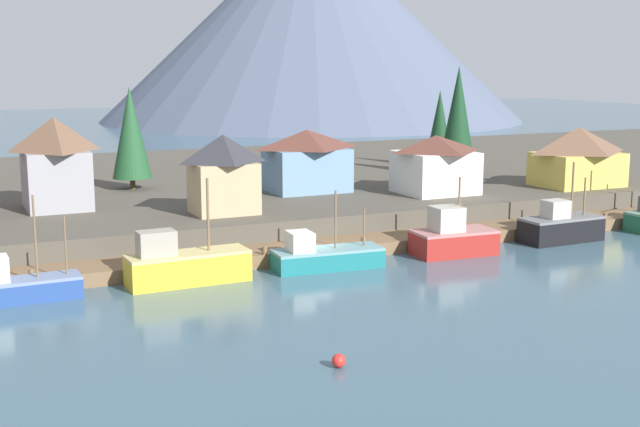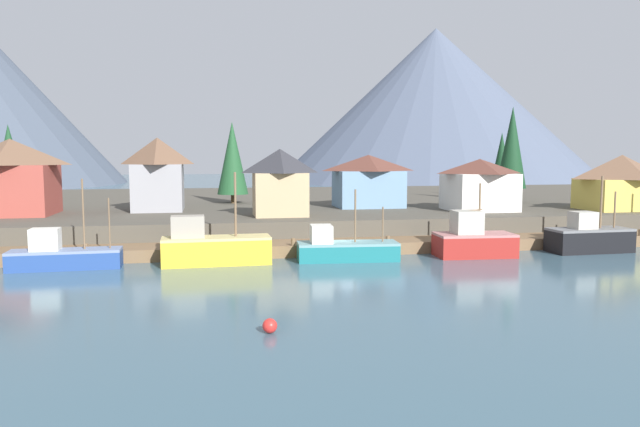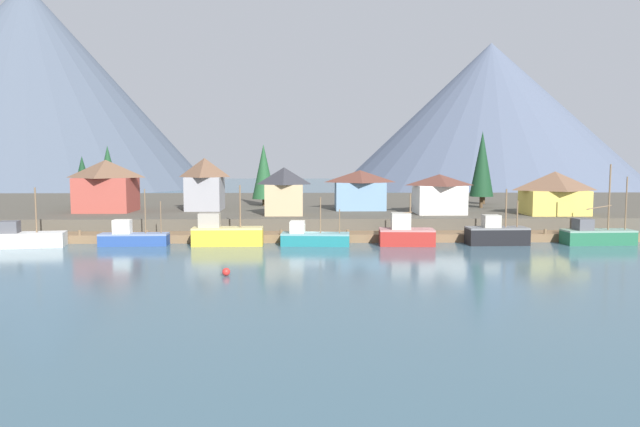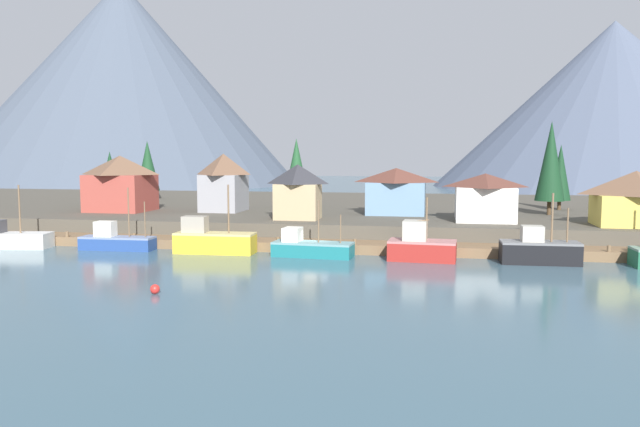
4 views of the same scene
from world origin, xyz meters
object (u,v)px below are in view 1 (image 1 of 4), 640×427
at_px(house_yellow, 578,156).
at_px(house_white, 435,164).
at_px(conifer_near_right, 440,123).
at_px(fishing_boat_yellow, 185,265).
at_px(fishing_boat_teal, 324,256).
at_px(channel_buoy, 339,361).
at_px(fishing_boat_blue, 12,287).
at_px(conifer_back_left, 458,113).
at_px(house_tan, 223,173).
at_px(fishing_boat_red, 452,238).
at_px(conifer_mid_right, 131,133).
at_px(house_grey, 55,162).
at_px(fishing_boat_black, 561,227).
at_px(house_blue, 307,160).

xyz_separation_m(house_yellow, house_white, (-15.28, 2.05, -0.23)).
bearing_deg(conifer_near_right, fishing_boat_yellow, -143.01).
xyz_separation_m(fishing_boat_yellow, fishing_boat_teal, (10.23, -0.21, -0.37)).
distance_m(fishing_boat_yellow, channel_buoy, 18.60).
xyz_separation_m(fishing_boat_blue, conifer_back_left, (47.29, 21.65, 8.28)).
height_order(fishing_boat_blue, house_yellow, house_yellow).
bearing_deg(house_tan, fishing_boat_teal, -71.37).
bearing_deg(fishing_boat_blue, fishing_boat_red, -2.62).
distance_m(fishing_boat_yellow, conifer_near_right, 49.17).
bearing_deg(conifer_back_left, fishing_boat_yellow, -149.00).
xyz_separation_m(house_white, conifer_mid_right, (-25.25, 14.28, 2.71)).
height_order(house_white, house_grey, house_grey).
relative_size(fishing_boat_black, channel_buoy, 10.20).
xyz_separation_m(fishing_boat_teal, conifer_back_left, (26.14, 22.07, 8.32)).
height_order(fishing_boat_red, house_yellow, house_yellow).
relative_size(conifer_mid_right, conifer_back_left, 0.84).
distance_m(fishing_boat_teal, house_white, 22.37).
relative_size(fishing_boat_yellow, house_yellow, 0.98).
relative_size(fishing_boat_teal, house_white, 1.18).
relative_size(fishing_boat_teal, house_yellow, 0.97).
bearing_deg(fishing_boat_black, house_white, 105.46).
relative_size(house_grey, house_tan, 1.19).
bearing_deg(conifer_back_left, fishing_boat_blue, -155.40).
distance_m(fishing_boat_blue, house_grey, 20.35).
distance_m(fishing_boat_yellow, house_yellow, 44.68).
height_order(conifer_mid_right, channel_buoy, conifer_mid_right).
relative_size(house_tan, conifer_near_right, 0.72).
height_order(house_blue, conifer_near_right, conifer_near_right).
bearing_deg(house_white, conifer_mid_right, 150.50).
bearing_deg(conifer_near_right, house_tan, -150.46).
bearing_deg(fishing_boat_teal, fishing_boat_black, 4.71).
distance_m(fishing_boat_red, house_blue, 20.06).
xyz_separation_m(house_grey, house_tan, (11.96, -8.11, -0.63)).
bearing_deg(conifer_back_left, house_yellow, -58.53).
distance_m(fishing_boat_black, house_white, 14.13).
relative_size(fishing_boat_red, house_yellow, 0.78).
relative_size(house_grey, conifer_mid_right, 0.78).
relative_size(fishing_boat_teal, fishing_boat_black, 1.14).
bearing_deg(fishing_boat_yellow, conifer_mid_right, 82.96).
xyz_separation_m(fishing_boat_black, house_tan, (-25.41, 11.04, 4.57)).
distance_m(house_grey, conifer_mid_right, 11.55).
bearing_deg(fishing_boat_red, house_white, 66.24).
xyz_separation_m(fishing_boat_black, house_grey, (-37.37, 19.14, 5.20)).
xyz_separation_m(fishing_boat_yellow, house_blue, (17.41, 18.91, 4.19)).
relative_size(house_yellow, house_tan, 1.31).
bearing_deg(fishing_boat_red, fishing_boat_black, 4.96).
height_order(fishing_boat_yellow, conifer_near_right, conifer_near_right).
relative_size(house_yellow, conifer_near_right, 0.94).
xyz_separation_m(fishing_boat_black, channel_buoy, (-29.44, -18.32, -0.87)).
bearing_deg(house_yellow, fishing_boat_red, -153.20).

